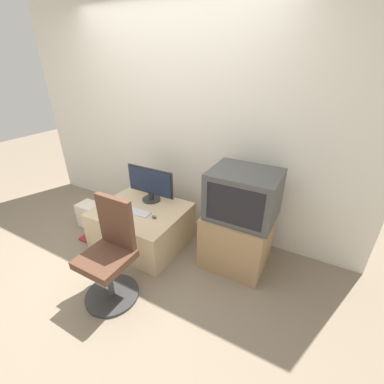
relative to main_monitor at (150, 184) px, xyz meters
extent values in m
plane|color=#7F705B|center=(0.10, -0.89, -0.65)|extent=(12.00, 12.00, 0.00)
cube|color=silver|center=(0.10, 0.43, 0.65)|extent=(4.40, 0.05, 2.60)
cube|color=#CCB289|center=(0.01, -0.23, -0.43)|extent=(0.97, 0.83, 0.44)
cube|color=#A37F56|center=(1.09, -0.02, -0.36)|extent=(0.63, 0.58, 0.58)
cylinder|color=#2D2D2D|center=(0.00, 0.00, -0.20)|extent=(0.22, 0.22, 0.02)
cylinder|color=#2D2D2D|center=(0.00, 0.00, -0.15)|extent=(0.07, 0.07, 0.08)
cube|color=#2D2D2D|center=(0.00, 0.00, 0.03)|extent=(0.61, 0.01, 0.32)
cube|color=#19233D|center=(0.00, 0.00, 0.03)|extent=(0.59, 0.02, 0.30)
cube|color=silver|center=(0.04, -0.31, -0.20)|extent=(0.31, 0.11, 0.01)
ellipsoid|color=#4C4C51|center=(0.27, -0.31, -0.19)|extent=(0.05, 0.04, 0.03)
cube|color=#474747|center=(1.12, -0.03, 0.16)|extent=(0.63, 0.51, 0.47)
cube|color=black|center=(1.12, -0.28, 0.16)|extent=(0.52, 0.01, 0.36)
cylinder|color=#333333|center=(0.27, -1.01, -0.64)|extent=(0.48, 0.48, 0.03)
cylinder|color=#4C4C51|center=(0.27, -1.01, -0.44)|extent=(0.05, 0.05, 0.37)
cube|color=#513323|center=(0.27, -1.01, -0.22)|extent=(0.40, 0.40, 0.07)
cube|color=#513323|center=(0.27, -0.84, 0.06)|extent=(0.36, 0.05, 0.48)
cube|color=beige|center=(-0.75, -0.29, -0.50)|extent=(0.34, 0.21, 0.31)
cube|color=maroon|center=(-0.59, -0.53, -0.64)|extent=(0.17, 0.13, 0.02)
camera|label=1|loc=(1.71, -2.11, 1.28)|focal=24.00mm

